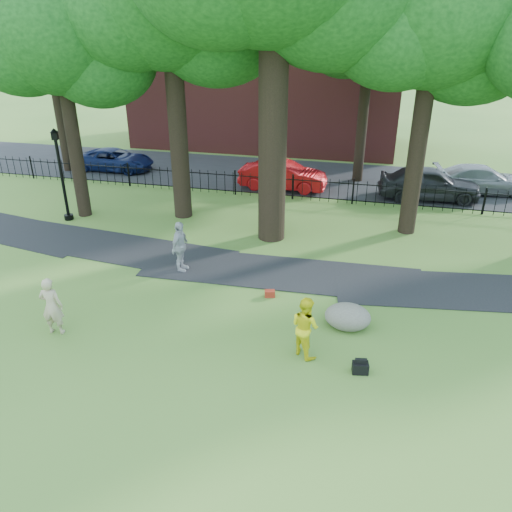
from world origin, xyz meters
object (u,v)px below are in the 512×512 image
(man, at_px, (305,326))
(lamppost, at_px, (62,176))
(woman, at_px, (52,306))
(boulder, at_px, (348,315))
(red_sedan, at_px, (283,175))

(man, distance_m, lamppost, 14.12)
(woman, distance_m, lamppost, 9.50)
(boulder, height_order, lamppost, lamppost)
(boulder, xyz_separation_m, red_sedan, (-4.41, 12.52, 0.36))
(woman, relative_size, red_sedan, 0.39)
(lamppost, bearing_deg, red_sedan, 18.07)
(man, height_order, lamppost, lamppost)
(woman, xyz_separation_m, lamppost, (-4.78, 8.13, 1.13))
(boulder, bearing_deg, lamppost, 156.02)
(woman, bearing_deg, lamppost, -67.88)
(boulder, distance_m, lamppost, 14.34)
(man, distance_m, red_sedan, 14.52)
(man, bearing_deg, lamppost, 7.37)
(man, relative_size, red_sedan, 0.38)
(red_sedan, bearing_deg, lamppost, 129.37)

